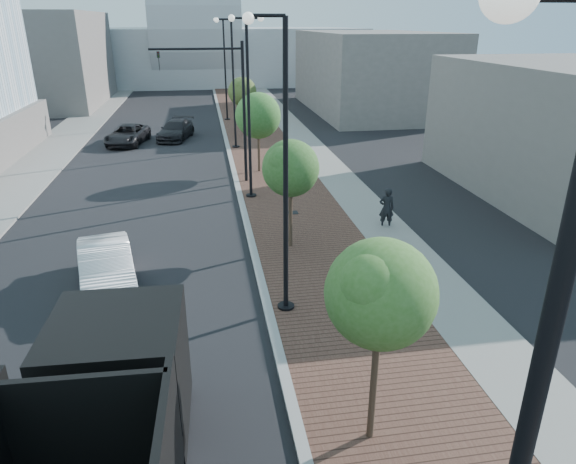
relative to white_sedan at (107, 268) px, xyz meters
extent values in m
cube|color=#4C2D23|center=(8.96, 27.52, -0.78)|extent=(7.00, 140.00, 0.12)
cube|color=slate|center=(11.66, 27.52, -0.77)|extent=(2.40, 140.00, 0.13)
cube|color=gray|center=(5.46, 27.52, -0.77)|extent=(0.30, 140.00, 0.14)
cube|color=slate|center=(-7.54, 27.52, -0.78)|extent=(4.00, 140.00, 0.12)
cube|color=black|center=(1.61, -7.67, 1.01)|extent=(2.82, 2.92, 2.83)
cube|color=black|center=(1.67, -6.17, 0.09)|extent=(2.63, 0.63, 1.41)
cube|color=black|center=(1.56, -9.17, 0.31)|extent=(2.75, 0.96, 0.54)
cube|color=black|center=(1.53, -10.13, 1.83)|extent=(2.72, 0.22, 2.18)
cylinder|color=black|center=(0.45, -8.23, -0.24)|extent=(0.37, 1.21, 1.20)
cylinder|color=silver|center=(0.45, -8.23, -0.24)|extent=(0.39, 0.67, 0.65)
cylinder|color=black|center=(2.74, -8.31, -0.24)|extent=(0.37, 1.21, 1.20)
cylinder|color=silver|center=(2.74, -8.31, -0.24)|extent=(0.39, 0.67, 0.65)
cylinder|color=black|center=(0.51, -6.63, -0.24)|extent=(0.37, 1.21, 1.20)
cylinder|color=silver|center=(0.51, -6.63, -0.24)|extent=(0.39, 0.67, 0.65)
cylinder|color=black|center=(2.79, -6.71, -0.24)|extent=(0.37, 1.21, 1.20)
cylinder|color=silver|center=(2.79, -6.71, -0.24)|extent=(0.39, 0.67, 0.65)
imported|color=silver|center=(0.00, 0.00, 0.00)|extent=(2.79, 5.34, 1.67)
imported|color=black|center=(-2.21, 24.47, -0.10)|extent=(3.39, 5.66, 1.47)
imported|color=black|center=(1.46, 25.78, -0.09)|extent=(3.30, 5.50, 1.49)
imported|color=black|center=(11.84, 4.12, 0.14)|extent=(0.76, 0.54, 1.95)
cylinder|color=black|center=(6.06, -2.48, -0.74)|extent=(0.56, 0.56, 0.20)
cylinder|color=black|center=(6.06, -2.48, 3.78)|extent=(0.16, 0.16, 9.00)
cylinder|color=black|center=(5.56, -2.48, 8.28)|extent=(1.00, 0.10, 0.10)
sphere|color=silver|center=(5.06, -2.48, 8.21)|extent=(0.32, 0.32, 0.32)
cylinder|color=black|center=(6.06, 9.52, -0.74)|extent=(0.56, 0.56, 0.20)
cylinder|color=black|center=(6.06, 9.52, 3.78)|extent=(0.16, 0.16, 9.00)
cylinder|color=black|center=(6.06, 9.52, 8.28)|extent=(1.40, 0.10, 0.10)
sphere|color=silver|center=(5.36, 9.52, 8.28)|extent=(0.32, 0.32, 0.32)
sphere|color=silver|center=(6.76, 9.52, 8.28)|extent=(0.32, 0.32, 0.32)
cylinder|color=black|center=(6.06, 21.52, -0.74)|extent=(0.56, 0.56, 0.20)
cylinder|color=black|center=(6.06, 21.52, 3.78)|extent=(0.16, 0.16, 9.00)
cylinder|color=black|center=(5.56, 21.52, 8.28)|extent=(1.00, 0.10, 0.10)
sphere|color=silver|center=(5.06, 21.52, 8.21)|extent=(0.32, 0.32, 0.32)
cylinder|color=black|center=(6.06, 33.52, -0.74)|extent=(0.56, 0.56, 0.20)
cylinder|color=black|center=(6.06, 33.52, 3.78)|extent=(0.16, 0.16, 9.00)
cylinder|color=black|center=(6.06, 33.52, 8.28)|extent=(1.40, 0.10, 0.10)
sphere|color=silver|center=(5.36, 33.52, 8.28)|extent=(0.32, 0.32, 0.32)
sphere|color=silver|center=(6.76, 33.52, 8.28)|extent=(0.32, 0.32, 0.32)
cylinder|color=black|center=(6.06, 12.52, 3.16)|extent=(0.18, 0.18, 8.00)
cylinder|color=black|center=(3.56, 12.52, 6.76)|extent=(5.00, 0.12, 0.12)
imported|color=black|center=(1.56, 12.52, 6.16)|extent=(0.16, 0.20, 1.00)
cylinder|color=#382619|center=(7.06, -8.48, 0.96)|extent=(0.16, 0.16, 3.58)
sphere|color=#356221|center=(7.06, -8.48, 3.00)|extent=(2.32, 2.32, 2.32)
sphere|color=#356221|center=(7.46, -8.18, 2.75)|extent=(1.63, 1.63, 1.63)
sphere|color=#356221|center=(6.76, -8.78, 3.36)|extent=(1.39, 1.39, 1.39)
cylinder|color=#382619|center=(7.06, 2.52, 0.80)|extent=(0.16, 0.16, 3.28)
sphere|color=#2D591E|center=(7.06, 2.52, 2.68)|extent=(2.32, 2.32, 2.32)
sphere|color=#2D591E|center=(7.46, 2.82, 2.45)|extent=(1.62, 1.62, 1.62)
sphere|color=#2D591E|center=(6.76, 2.22, 3.01)|extent=(1.39, 1.39, 1.39)
cylinder|color=#382619|center=(7.06, 14.52, 0.85)|extent=(0.16, 0.16, 3.37)
sphere|color=#2F6522|center=(7.06, 14.52, 2.78)|extent=(2.81, 2.81, 2.81)
sphere|color=#2F6522|center=(7.46, 14.82, 2.54)|extent=(1.97, 1.97, 1.97)
sphere|color=#2F6522|center=(6.76, 14.22, 3.12)|extent=(1.69, 1.69, 1.69)
cylinder|color=#382619|center=(7.06, 26.52, 0.84)|extent=(0.16, 0.16, 3.35)
sphere|color=#3A4D1A|center=(7.06, 26.52, 2.76)|extent=(2.36, 2.36, 2.36)
sphere|color=#3A4D1A|center=(7.46, 26.82, 2.52)|extent=(1.65, 1.65, 1.65)
sphere|color=#3A4D1A|center=(6.76, 26.22, 3.09)|extent=(1.42, 1.42, 1.42)
cube|color=#9BA0A4|center=(3.46, 72.52, 3.16)|extent=(50.00, 28.00, 8.00)
cube|color=#655F5B|center=(-14.54, 47.52, 4.16)|extent=(14.00, 20.00, 10.00)
cube|color=#655F5B|center=(21.46, 37.52, 3.16)|extent=(12.00, 22.00, 8.00)
cube|color=#66605C|center=(23.46, 7.52, 2.66)|extent=(10.00, 16.00, 7.00)
cube|color=black|center=(7.86, -4.48, -0.71)|extent=(0.50, 0.50, 0.02)
cube|color=black|center=(7.86, 6.52, -0.71)|extent=(0.50, 0.50, 0.02)
camera|label=1|loc=(3.70, -17.27, 8.14)|focal=32.12mm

